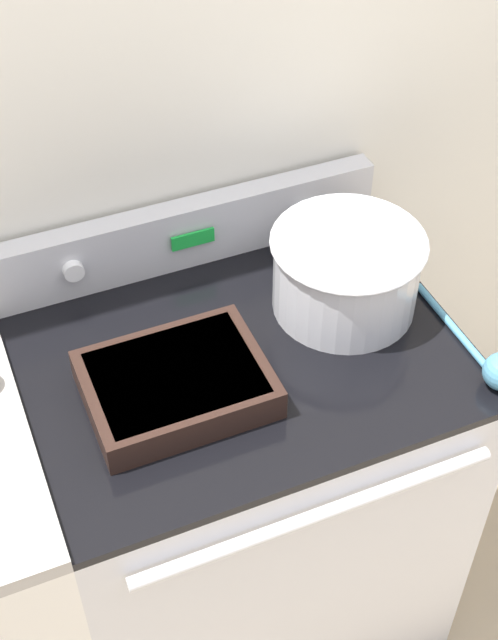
# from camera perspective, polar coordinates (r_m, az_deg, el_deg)

# --- Properties ---
(kitchen_wall) EXTENTS (8.00, 0.05, 2.50)m
(kitchen_wall) POSITION_cam_1_polar(r_m,az_deg,el_deg) (1.70, -5.12, 14.00)
(kitchen_wall) COLOR silver
(kitchen_wall) RESTS_ON ground_plane
(stove_range) EXTENTS (0.81, 0.65, 0.91)m
(stove_range) POSITION_cam_1_polar(r_m,az_deg,el_deg) (2.00, -0.36, -11.04)
(stove_range) COLOR #BCBCC1
(stove_range) RESTS_ON ground_plane
(control_panel) EXTENTS (0.81, 0.07, 0.14)m
(control_panel) POSITION_cam_1_polar(r_m,az_deg,el_deg) (1.81, -3.95, 5.58)
(control_panel) COLOR #BCBCC1
(control_panel) RESTS_ON stove_range
(mixing_bowl) EXTENTS (0.29, 0.29, 0.16)m
(mixing_bowl) POSITION_cam_1_polar(r_m,az_deg,el_deg) (1.70, 6.25, 3.26)
(mixing_bowl) COLOR silver
(mixing_bowl) RESTS_ON stove_range
(casserole_dish) EXTENTS (0.32, 0.24, 0.06)m
(casserole_dish) POSITION_cam_1_polar(r_m,az_deg,el_deg) (1.56, -4.68, -4.03)
(casserole_dish) COLOR black
(casserole_dish) RESTS_ON stove_range
(ladle) EXTENTS (0.07, 0.31, 0.07)m
(ladle) POSITION_cam_1_polar(r_m,az_deg,el_deg) (1.65, 15.49, -2.82)
(ladle) COLOR teal
(ladle) RESTS_ON stove_range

